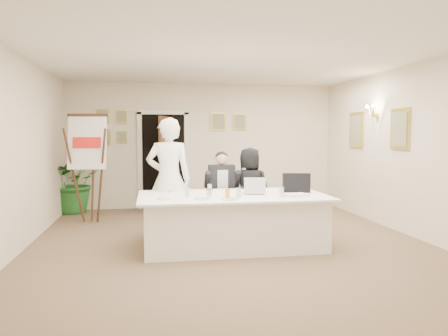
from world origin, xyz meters
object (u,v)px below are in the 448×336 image
Objects in this scene: laptop at (253,185)px; standing_woman at (250,189)px; potted_palm at (74,181)px; conference_table at (233,220)px; standing_man at (169,179)px; steel_jug at (209,193)px; paper_stack at (295,195)px; flip_chart at (89,174)px; seated_man at (222,191)px; laptop_bag at (296,183)px; oj_glass at (227,194)px.

standing_woman is at bearing 90.62° from laptop.
conference_table is at bearing -50.00° from potted_palm.
standing_woman reaches higher than conference_table.
conference_table is at bearing -162.12° from laptop.
conference_table is at bearing 147.43° from standing_man.
potted_palm is 12.21× the size of steel_jug.
laptop is 1.03× the size of paper_stack.
standing_woman is 4.02m from potted_palm.
flip_chart is (-2.31, 2.13, 0.53)m from conference_table.
conference_table is 1.90× the size of standing_woman.
paper_stack is 1.23m from steel_jug.
standing_man is 0.98m from steel_jug.
steel_jug is at bearing -93.77° from seated_man.
seated_man is 4.08× the size of laptop.
laptop_bag is at bearing -30.25° from seated_man.
paper_stack is 1.01m from oj_glass.
seated_man is (0.01, 1.06, 0.30)m from conference_table.
oj_glass is (0.77, -1.00, -0.12)m from standing_man.
conference_table is 8.31× the size of paper_stack.
laptop_bag reaches higher than laptop.
standing_woman reaches higher than oj_glass.
seated_man reaches higher than potted_palm.
potted_palm is at bearing -33.10° from standing_woman.
flip_chart is 18.13× the size of steel_jug.
potted_palm is at bearing 124.82° from steel_jug.
potted_palm is at bearing 144.04° from laptop.
standing_man is at bearing -54.87° from potted_palm.
oj_glass is at bearing -40.15° from steel_jug.
conference_table is at bearing -42.62° from flip_chart.
potted_palm is at bearing 125.79° from oj_glass.
potted_palm reaches higher than oj_glass.
flip_chart is at bearing 130.34° from steel_jug.
oj_glass is at bearing -144.22° from laptop_bag.
laptop is at bearing -160.70° from laptop_bag.
laptop is at bearing 149.96° from paper_stack.
potted_palm is at bearing 112.05° from flip_chart.
seated_man is 0.72× the size of standing_man.
standing_woman is at bearing 54.48° from steel_jug.
oj_glass is (-0.14, -0.36, 0.45)m from conference_table.
standing_man reaches higher than laptop_bag.
potted_palm is 4.27m from steel_jug.
potted_palm is 5.01m from laptop_bag.
standing_woman reaches higher than laptop.
conference_table is 6.55× the size of laptop_bag.
laptop_bag is 3.80× the size of steel_jug.
potted_palm is 3.21× the size of laptop_bag.
paper_stack is 2.99× the size of steel_jug.
standing_man reaches higher than potted_palm.
flip_chart is at bearing -19.35° from standing_woman.
seated_man is 3.63m from potted_palm.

